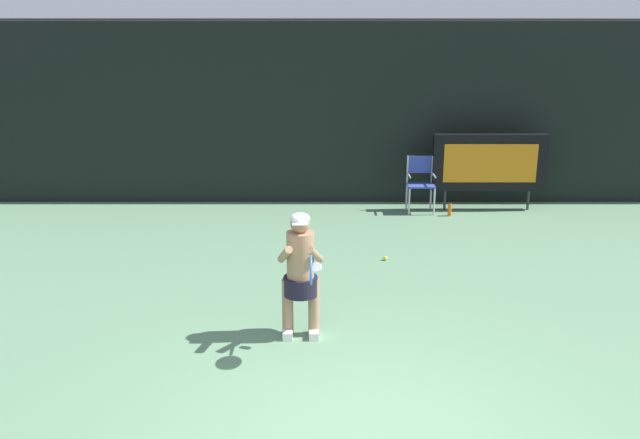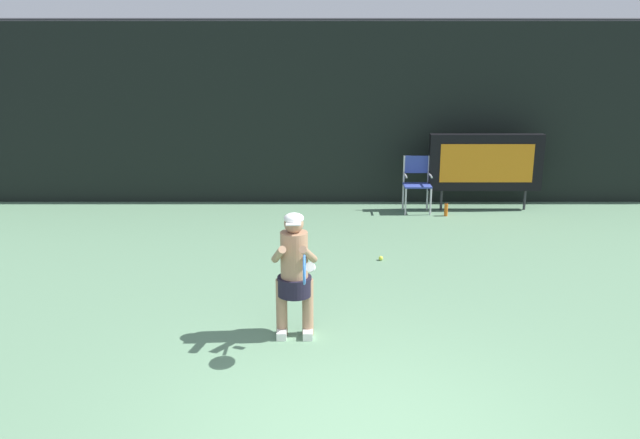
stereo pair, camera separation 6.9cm
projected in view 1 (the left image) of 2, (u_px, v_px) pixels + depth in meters
The scene contains 7 objects.
backdrop_screen at pixel (338, 114), 13.28m from camera, with size 18.00×0.12×3.66m.
scoreboard at pixel (486, 162), 12.87m from camera, with size 2.20×0.21×1.50m.
umpire_chair at pixel (418, 180), 12.83m from camera, with size 0.52×0.44×1.08m.
water_bottle at pixel (447, 210), 12.64m from camera, with size 0.07×0.07×0.27m.
tennis_player at pixel (298, 271), 7.46m from camera, with size 0.53×0.61×1.46m.
tennis_racket at pixel (309, 269), 6.82m from camera, with size 0.03×0.60×0.31m.
tennis_ball_loose at pixel (383, 258), 10.19m from camera, with size 0.07×0.07×0.07m.
Camera 1 is at (-0.42, -4.85, 3.38)m, focal length 37.16 mm.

